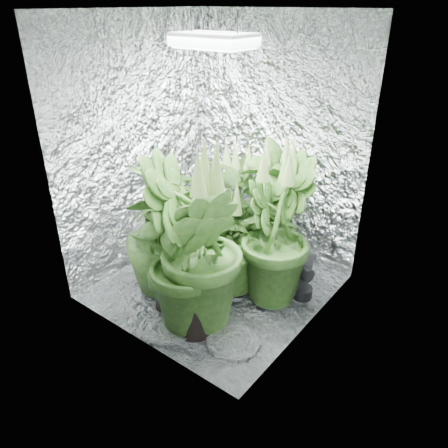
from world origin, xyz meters
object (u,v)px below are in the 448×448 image
Objects in this scene: plant_c at (277,233)px; plant_d at (163,230)px; plant_f at (171,247)px; plant_g at (193,250)px; circulation_fan at (301,277)px; plant_a at (234,206)px; plant_b at (276,205)px; plant_e at (227,239)px; grow_lamp at (214,40)px.

plant_d is (-0.73, -0.43, -0.03)m from plant_c.
plant_d is 0.27m from plant_f.
circulation_fan is (0.39, 0.78, -0.47)m from plant_g.
plant_g reaches higher than plant_f.
plant_d is (-0.14, -0.71, 0.02)m from plant_a.
plant_b is 0.84× the size of plant_g.
circulation_fan is (0.44, -0.33, -0.36)m from plant_b.
plant_g is (0.49, -0.21, 0.10)m from plant_d.
plant_g is at bearing -23.56° from plant_d.
plant_a is 0.72m from plant_d.
plant_a is 1.15× the size of plant_e.
plant_f is (-0.50, -0.58, -0.03)m from plant_c.
circulation_fan is (0.59, 0.30, -1.66)m from grow_lamp.
plant_f is (-0.14, -0.46, 0.10)m from plant_e.
plant_f is at bearing -107.18° from plant_e.
grow_lamp is 1.45m from plant_b.
plant_f is 2.97× the size of circulation_fan.
plant_c is 0.77m from plant_f.
plant_a is 0.94× the size of plant_b.
plant_f is 0.28m from plant_g.
plant_f is at bearing -99.14° from grow_lamp.
plant_c reaches higher than plant_e.
plant_a is 2.76× the size of circulation_fan.
plant_d reaches higher than circulation_fan.
plant_b is 0.59m from plant_e.
plant_g is at bearing -69.49° from plant_a.
plant_f is (0.09, -0.86, 0.03)m from plant_a.
plant_b is at bearing 31.34° from plant_a.
plant_g is at bearing -77.54° from plant_e.
grow_lamp is 1.79m from circulation_fan.
plant_f is at bearing -117.53° from circulation_fan.
plant_b is 1.00× the size of plant_d.
plant_d is at bearing -116.31° from plant_b.
plant_f reaches higher than circulation_fan.
plant_g is at bearing -13.53° from plant_f.
circulation_fan is at bearing -36.65° from plant_b.
plant_e is (0.08, 0.05, -1.39)m from grow_lamp.
plant_c is at bearing 30.43° from plant_d.
plant_b is 1.06m from plant_f.
plant_b is at bearing 76.80° from grow_lamp.
plant_c reaches higher than plant_d.
plant_f is at bearing -101.60° from plant_b.
plant_c is 1.30× the size of plant_e.
plant_a is at bearing 110.51° from plant_g.
plant_g is (0.26, -0.06, 0.10)m from plant_f.
grow_lamp is 0.37× the size of plant_g.
plant_a is (-0.15, 0.44, -1.32)m from grow_lamp.
grow_lamp is at bearing -148.06° from plant_e.
plant_b is 1.22× the size of plant_e.
plant_b is at bearing 78.40° from plant_f.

